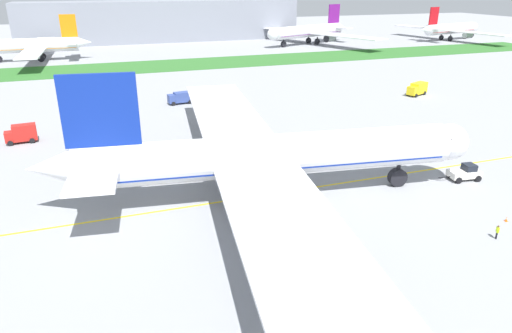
% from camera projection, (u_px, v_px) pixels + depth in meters
% --- Properties ---
extents(ground_plane, '(600.00, 600.00, 0.00)m').
position_uv_depth(ground_plane, '(280.00, 193.00, 61.28)').
color(ground_plane, gray).
rests_on(ground_plane, ground).
extents(apron_taxi_line, '(280.00, 0.36, 0.01)m').
position_uv_depth(apron_taxi_line, '(280.00, 193.00, 61.38)').
color(apron_taxi_line, yellow).
rests_on(apron_taxi_line, ground).
extents(grass_median_strip, '(320.00, 24.00, 0.10)m').
position_uv_depth(grass_median_strip, '(159.00, 66.00, 153.41)').
color(grass_median_strip, '#2D6628').
rests_on(grass_median_strip, ground).
extents(airliner_foreground, '(56.04, 90.58, 16.83)m').
position_uv_depth(airliner_foreground, '(264.00, 156.00, 57.87)').
color(airliner_foreground, white).
rests_on(airliner_foreground, ground).
extents(pushback_tug, '(6.26, 3.07, 2.27)m').
position_uv_depth(pushback_tug, '(465.00, 173.00, 65.14)').
color(pushback_tug, white).
rests_on(pushback_tug, ground).
extents(ground_crew_wingwalker_port, '(0.42, 0.51, 1.64)m').
position_uv_depth(ground_crew_wingwalker_port, '(498.00, 231.00, 50.04)').
color(ground_crew_wingwalker_port, black).
rests_on(ground_crew_wingwalker_port, ground).
extents(traffic_cone_near_nose, '(0.36, 0.36, 0.58)m').
position_uv_depth(traffic_cone_near_nose, '(506.00, 219.00, 53.98)').
color(traffic_cone_near_nose, '#F2590C').
rests_on(traffic_cone_near_nose, ground).
extents(service_truck_baggage_loader, '(6.49, 4.41, 3.04)m').
position_uv_depth(service_truck_baggage_loader, '(417.00, 89.00, 113.38)').
color(service_truck_baggage_loader, yellow).
rests_on(service_truck_baggage_loader, ground).
extents(service_truck_fuel_bowser, '(6.08, 2.87, 2.69)m').
position_uv_depth(service_truck_fuel_bowser, '(181.00, 97.00, 105.47)').
color(service_truck_fuel_bowser, '#33478C').
rests_on(service_truck_fuel_bowser, ground).
extents(service_truck_catering_van, '(5.28, 2.73, 3.20)m').
position_uv_depth(service_truck_catering_van, '(22.00, 133.00, 79.83)').
color(service_truck_catering_van, '#B21E19').
rests_on(service_truck_catering_van, ground).
extents(parked_airliner_far_left, '(38.60, 59.26, 15.52)m').
position_uv_depth(parked_airliner_far_left, '(34.00, 46.00, 161.26)').
color(parked_airliner_far_left, white).
rests_on(parked_airliner_far_left, ground).
extents(parked_airliner_far_centre, '(46.00, 73.79, 16.54)m').
position_uv_depth(parked_airliner_far_centre, '(310.00, 31.00, 204.38)').
color(parked_airliner_far_centre, white).
rests_on(parked_airliner_far_centre, ground).
extents(parked_airliner_far_right, '(39.09, 60.86, 15.40)m').
position_uv_depth(parked_airliner_far_right, '(450.00, 29.00, 218.29)').
color(parked_airliner_far_right, white).
rests_on(parked_airliner_far_right, ground).
extents(terminal_building, '(127.26, 20.00, 18.00)m').
position_uv_depth(terminal_building, '(163.00, 21.00, 215.56)').
color(terminal_building, gray).
rests_on(terminal_building, ground).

